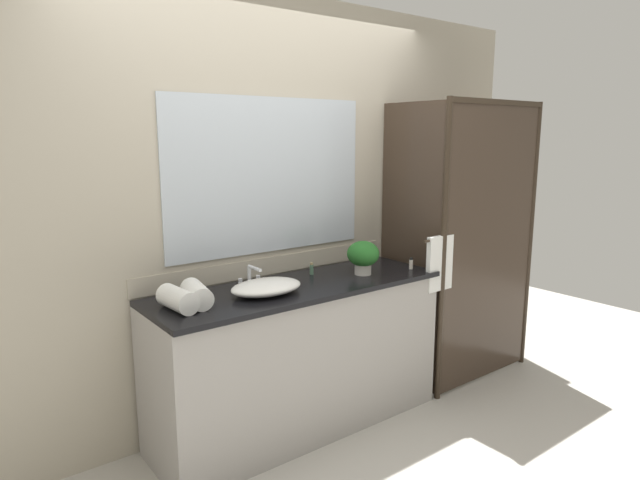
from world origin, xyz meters
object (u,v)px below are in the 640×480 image
amenity_bottle_shampoo (312,269)px  amenity_bottle_body_wash (411,264)px  potted_plant (363,255)px  sink_basin (266,287)px  faucet (250,280)px  rolled_towel_near_edge (178,299)px  rolled_towel_middle (196,294)px

amenity_bottle_shampoo → amenity_bottle_body_wash: 0.67m
potted_plant → sink_basin: bearing=179.8°
faucet → potted_plant: potted_plant is taller
sink_basin → amenity_bottle_body_wash: sink_basin is taller
amenity_bottle_shampoo → rolled_towel_near_edge: rolled_towel_near_edge is taller
faucet → amenity_bottle_body_wash: (1.06, -0.26, -0.01)m
faucet → rolled_towel_middle: faucet is taller
rolled_towel_near_edge → faucet: bearing=16.8°
rolled_towel_middle → faucet: bearing=18.7°
amenity_bottle_body_wash → rolled_towel_middle: rolled_towel_middle is taller
amenity_bottle_body_wash → rolled_towel_middle: bearing=174.9°
sink_basin → faucet: (0.00, 0.17, 0.01)m
sink_basin → amenity_bottle_shampoo: bearing=23.0°
sink_basin → rolled_towel_middle: rolled_towel_middle is taller
amenity_bottle_body_wash → amenity_bottle_shampoo: bearing=154.9°
sink_basin → amenity_bottle_shampoo: (0.45, 0.19, -0.00)m
amenity_bottle_body_wash → sink_basin: bearing=175.1°
amenity_bottle_shampoo → amenity_bottle_body_wash: (0.60, -0.28, 0.00)m
rolled_towel_near_edge → rolled_towel_middle: rolled_towel_middle is taller
rolled_towel_middle → potted_plant: bearing=-2.1°
sink_basin → amenity_bottle_body_wash: size_ratio=5.50×
amenity_bottle_shampoo → amenity_bottle_body_wash: size_ratio=0.99×
sink_basin → rolled_towel_near_edge: (-0.51, 0.02, 0.02)m
faucet → rolled_towel_middle: size_ratio=0.69×
potted_plant → rolled_towel_near_edge: (-1.22, 0.02, -0.07)m
amenity_bottle_body_wash → rolled_towel_near_edge: size_ratio=0.31×
amenity_bottle_shampoo → amenity_bottle_body_wash: bearing=-25.1°
amenity_bottle_body_wash → rolled_towel_middle: 1.46m
amenity_bottle_shampoo → potted_plant: bearing=-37.0°
amenity_bottle_body_wash → rolled_towel_middle: size_ratio=0.31×
potted_plant → rolled_towel_near_edge: size_ratio=0.88×
sink_basin → amenity_bottle_shampoo: 0.49m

